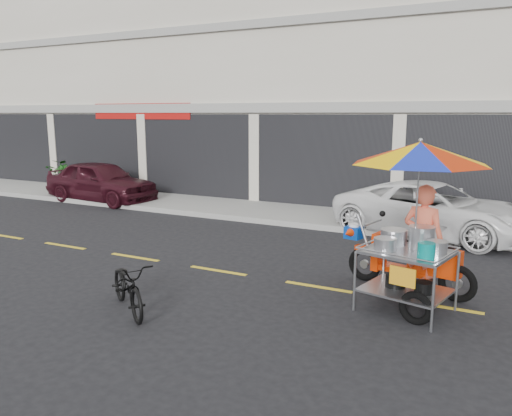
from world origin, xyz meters
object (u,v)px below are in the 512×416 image
at_px(white_pickup, 433,210).
at_px(near_bicycle, 128,286).
at_px(food_vendor_rig, 418,201).
at_px(maroon_sedan, 101,181).

relative_size(white_pickup, near_bicycle, 3.06).
distance_m(white_pickup, food_vendor_rig, 4.85).
distance_m(near_bicycle, food_vendor_rig, 4.53).
relative_size(near_bicycle, food_vendor_rig, 0.59).
bearing_deg(food_vendor_rig, white_pickup, 107.19).
bearing_deg(near_bicycle, white_pickup, 8.81).
relative_size(white_pickup, food_vendor_rig, 1.80).
height_order(maroon_sedan, food_vendor_rig, food_vendor_rig).
distance_m(maroon_sedan, white_pickup, 10.59).
relative_size(maroon_sedan, food_vendor_rig, 1.56).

